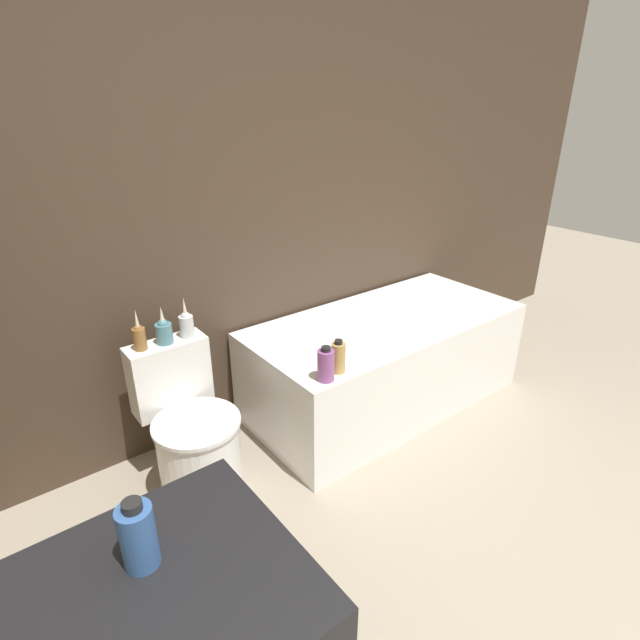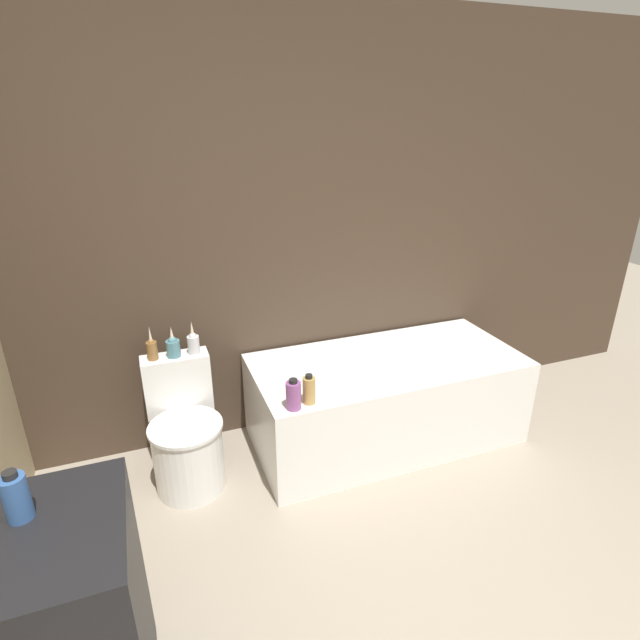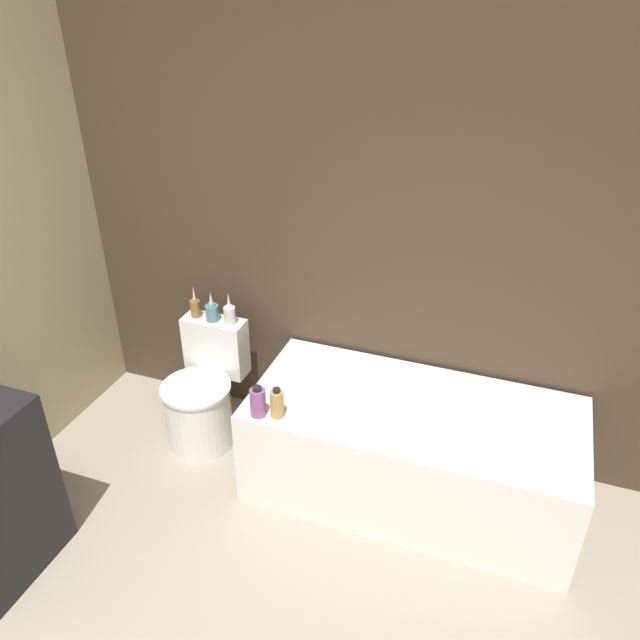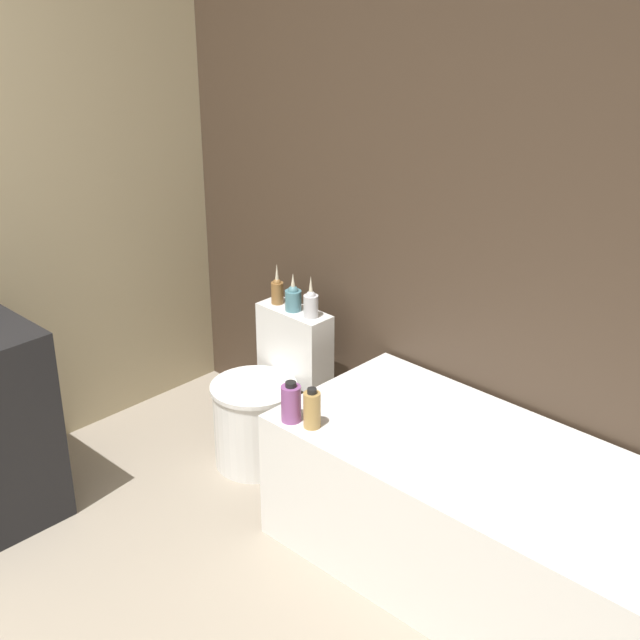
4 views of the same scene
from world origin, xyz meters
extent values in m
cube|color=#423326|center=(0.00, 2.42, 1.30)|extent=(6.40, 0.06, 2.60)
cube|color=white|center=(0.73, 1.98, 0.28)|extent=(1.69, 0.79, 0.57)
cube|color=#B7BCC6|center=(0.73, 1.98, 0.56)|extent=(1.49, 0.59, 0.01)
cylinder|color=white|center=(-0.54, 1.93, 0.20)|extent=(0.39, 0.39, 0.39)
cylinder|color=white|center=(-0.54, 1.93, 0.40)|extent=(0.41, 0.41, 0.02)
cube|color=white|center=(-0.54, 2.20, 0.53)|extent=(0.38, 0.15, 0.36)
cylinder|color=#335999|center=(-1.09, 0.91, 0.95)|extent=(0.07, 0.07, 0.15)
cylinder|color=black|center=(-1.09, 0.91, 1.03)|extent=(0.04, 0.04, 0.02)
cylinder|color=olive|center=(-0.65, 2.20, 0.76)|extent=(0.06, 0.06, 0.11)
sphere|color=olive|center=(-0.65, 2.20, 0.82)|extent=(0.04, 0.04, 0.04)
cone|color=beige|center=(-0.65, 2.20, 0.86)|extent=(0.02, 0.02, 0.10)
cylinder|color=teal|center=(-0.54, 2.19, 0.76)|extent=(0.08, 0.08, 0.10)
sphere|color=teal|center=(-0.54, 2.19, 0.81)|extent=(0.05, 0.05, 0.05)
cone|color=beige|center=(-0.54, 2.19, 0.85)|extent=(0.03, 0.03, 0.09)
cylinder|color=silver|center=(-0.42, 2.19, 0.76)|extent=(0.07, 0.07, 0.11)
sphere|color=silver|center=(-0.42, 2.19, 0.82)|extent=(0.04, 0.04, 0.04)
cone|color=beige|center=(-0.42, 2.19, 0.87)|extent=(0.02, 0.02, 0.10)
cylinder|color=#8C4C8C|center=(0.00, 1.65, 0.64)|extent=(0.08, 0.08, 0.15)
cylinder|color=black|center=(0.00, 1.65, 0.73)|extent=(0.04, 0.04, 0.02)
cylinder|color=tan|center=(0.09, 1.67, 0.64)|extent=(0.07, 0.07, 0.15)
cylinder|color=black|center=(0.09, 1.67, 0.73)|extent=(0.04, 0.04, 0.02)
camera|label=1|loc=(-1.25, 0.09, 1.78)|focal=28.00mm
camera|label=2|loc=(-0.66, -0.48, 1.99)|focal=28.00mm
camera|label=3|loc=(1.13, -0.55, 2.55)|focal=35.00mm
camera|label=4|loc=(2.20, -0.47, 2.38)|focal=50.00mm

